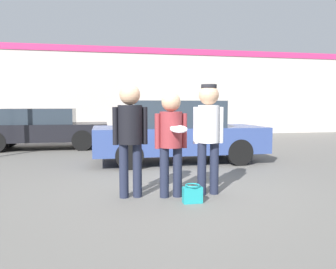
{
  "coord_description": "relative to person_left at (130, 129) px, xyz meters",
  "views": [
    {
      "loc": [
        -1.24,
        -5.62,
        1.49
      ],
      "look_at": [
        -0.16,
        -0.18,
        1.01
      ],
      "focal_mm": 35.0,
      "sensor_mm": 36.0,
      "label": 1
    }
  ],
  "objects": [
    {
      "name": "handbag",
      "position": [
        0.91,
        -0.5,
        -0.99
      ],
      "size": [
        0.3,
        0.23,
        0.29
      ],
      "color": "teal",
      "rests_on": "ground"
    },
    {
      "name": "person_left",
      "position": [
        0.0,
        0.0,
        0.0
      ],
      "size": [
        0.56,
        0.39,
        1.84
      ],
      "color": "#1E2338",
      "rests_on": "ground"
    },
    {
      "name": "shrub",
      "position": [
        4.5,
        10.45,
        -0.38
      ],
      "size": [
        1.5,
        1.5,
        1.5
      ],
      "color": "#2D6B33",
      "rests_on": "ground"
    },
    {
      "name": "person_middle_with_frisbee",
      "position": [
        0.65,
        -0.11,
        -0.1
      ],
      "size": [
        0.53,
        0.58,
        1.72
      ],
      "color": "#1E2338",
      "rests_on": "ground"
    },
    {
      "name": "person_right",
      "position": [
        1.3,
        -0.07,
        0.01
      ],
      "size": [
        0.52,
        0.35,
        1.85
      ],
      "color": "#1E2338",
      "rests_on": "ground"
    },
    {
      "name": "parked_car_far",
      "position": [
        -2.5,
        6.84,
        -0.41
      ],
      "size": [
        4.38,
        1.82,
        1.41
      ],
      "color": "black",
      "rests_on": "ground"
    },
    {
      "name": "ground_plane",
      "position": [
        0.81,
        0.32,
        -1.13
      ],
      "size": [
        56.0,
        56.0,
        0.0
      ],
      "primitive_type": "plane",
      "color": "#66635E"
    },
    {
      "name": "parked_car_near",
      "position": [
        1.53,
        3.21,
        -0.32
      ],
      "size": [
        4.48,
        1.85,
        1.63
      ],
      "color": "#334784",
      "rests_on": "ground"
    },
    {
      "name": "storefront_building",
      "position": [
        0.81,
        11.39,
        1.12
      ],
      "size": [
        24.0,
        0.22,
        4.43
      ],
      "color": "beige",
      "rests_on": "ground"
    }
  ]
}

